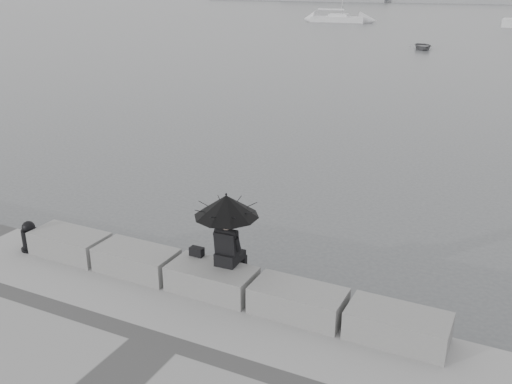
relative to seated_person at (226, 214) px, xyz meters
The scene contains 12 objects.
ground 2.03m from the seated_person, 132.44° to the left, with size 360.00×360.00×0.00m, color #484B4D.
stone_block_far_left 3.82m from the seated_person, behind, with size 1.60×0.80×0.50m, color slate.
stone_block_left 2.29m from the seated_person, behind, with size 1.60×0.80×0.50m, color slate.
stone_block_centre 1.29m from the seated_person, 130.33° to the right, with size 1.60×0.80×0.50m, color slate.
stone_block_right 1.97m from the seated_person, ahead, with size 1.60×0.80×0.50m, color slate.
stone_block_far_right 3.45m from the seated_person, ahead, with size 1.60×0.80×0.50m, color slate.
seated_person is the anchor object (origin of this frame).
bag 1.15m from the seated_person, behind, with size 0.26×0.15×0.17m, color black.
mooring_bollard 4.71m from the seated_person, behind, with size 0.42×0.42×0.66m.
distant_landmass 154.96m from the seated_person, 93.08° to the left, with size 180.00×8.00×2.80m.
sailboat_left 78.42m from the seated_person, 106.95° to the left, with size 7.95×2.92×12.90m.
dinghy 45.76m from the seated_person, 96.40° to the left, with size 3.15×1.33×0.53m, color gray.
Camera 1 is at (4.78, -8.34, 5.90)m, focal length 40.00 mm.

